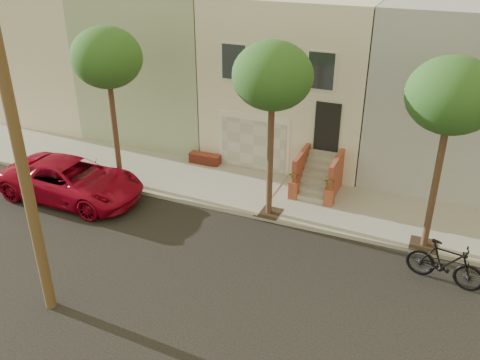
% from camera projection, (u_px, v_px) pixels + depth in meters
% --- Properties ---
extents(ground, '(90.00, 90.00, 0.00)m').
position_uv_depth(ground, '(197.00, 268.00, 16.29)').
color(ground, black).
rests_on(ground, ground).
extents(sidewalk, '(40.00, 3.70, 0.15)m').
position_uv_depth(sidewalk, '(257.00, 192.00, 20.66)').
color(sidewalk, '#9A968C').
rests_on(sidewalk, ground).
extents(house_row, '(33.10, 11.70, 7.00)m').
position_uv_depth(house_row, '(304.00, 70.00, 23.87)').
color(house_row, beige).
rests_on(house_row, sidewalk).
extents(tree_left, '(2.70, 2.57, 6.30)m').
position_uv_depth(tree_left, '(107.00, 59.00, 19.05)').
color(tree_left, '#2D2116').
rests_on(tree_left, sidewalk).
extents(tree_mid, '(2.70, 2.57, 6.30)m').
position_uv_depth(tree_mid, '(272.00, 77.00, 16.80)').
color(tree_mid, '#2D2116').
rests_on(tree_mid, sidewalk).
extents(tree_right, '(2.70, 2.57, 6.30)m').
position_uv_depth(tree_right, '(452.00, 97.00, 14.89)').
color(tree_right, '#2D2116').
rests_on(tree_right, sidewalk).
extents(pickup_truck, '(5.71, 2.64, 1.59)m').
position_uv_depth(pickup_truck, '(72.00, 180.00, 20.04)').
color(pickup_truck, maroon).
rests_on(pickup_truck, ground).
extents(motorcycle, '(2.37, 1.06, 1.38)m').
position_uv_depth(motorcycle, '(445.00, 263.00, 15.34)').
color(motorcycle, black).
rests_on(motorcycle, ground).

